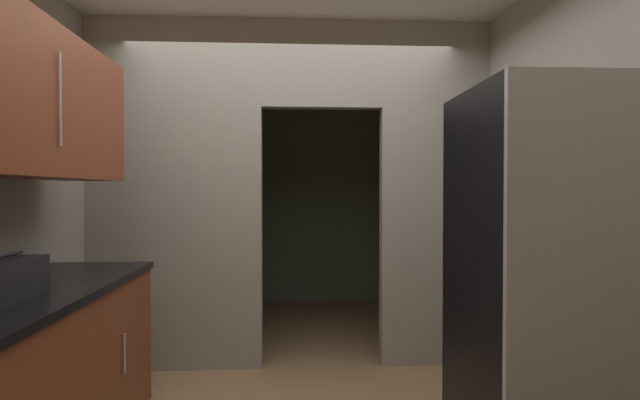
# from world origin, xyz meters

# --- Properties ---
(kitchen_partition) EXTENTS (3.11, 0.12, 2.70)m
(kitchen_partition) POSITION_xyz_m (-0.07, 1.27, 1.45)
(kitchen_partition) COLOR #9E998C
(kitchen_partition) RESTS_ON ground
(adjoining_room_shell) EXTENTS (3.11, 2.32, 2.70)m
(adjoining_room_shell) POSITION_xyz_m (0.00, 2.87, 1.35)
(adjoining_room_shell) COLOR slate
(adjoining_room_shell) RESTS_ON ground
(refrigerator) EXTENTS (0.73, 0.77, 1.81)m
(refrigerator) POSITION_xyz_m (1.14, -0.51, 0.91)
(refrigerator) COLOR black
(refrigerator) RESTS_ON ground
(lower_cabinet_run) EXTENTS (0.65, 1.97, 0.91)m
(lower_cabinet_run) POSITION_xyz_m (-1.23, -0.26, 0.46)
(lower_cabinet_run) COLOR brown
(lower_cabinet_run) RESTS_ON ground
(upper_cabinet_counterside) EXTENTS (0.36, 1.78, 0.71)m
(upper_cabinet_counterside) POSITION_xyz_m (-1.23, -0.26, 1.79)
(upper_cabinet_counterside) COLOR brown
(boombox) EXTENTS (0.20, 0.41, 0.20)m
(boombox) POSITION_xyz_m (-1.21, -0.46, 1.00)
(boombox) COLOR black
(boombox) RESTS_ON lower_cabinet_run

